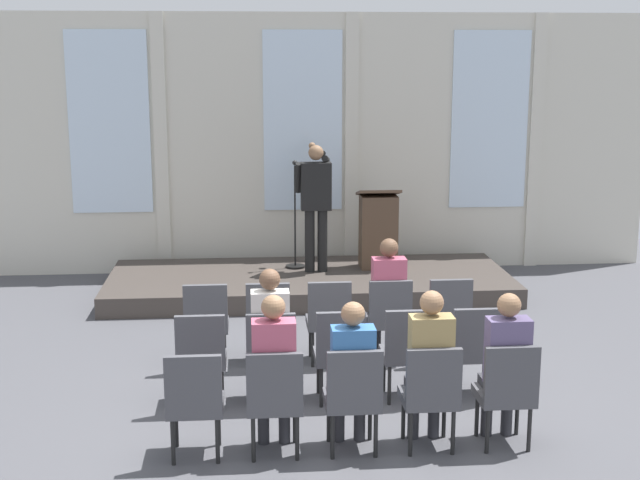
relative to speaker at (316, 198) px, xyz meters
The scene contains 27 objects.
ground_plane 4.82m from the speaker, 91.28° to the right, with size 15.24×15.24×0.00m, color #4C4C51.
rear_partition 1.39m from the speaker, 93.48° to the left, with size 10.74×0.14×3.90m.
stage_platform 1.20m from the speaker, 123.32° to the right, with size 5.59×2.16×0.27m, color #3F3833.
speaker is the anchor object (origin of this frame).
mic_stand 0.80m from the speaker, 139.07° to the left, with size 0.28×0.28×1.55m.
lectern 1.05m from the speaker, ahead, with size 0.60×0.48×1.16m.
chair_r0_c0 3.46m from the speaker, 114.71° to the right, with size 0.46×0.44×0.94m.
chair_r0_c1 3.25m from the speaker, 103.87° to the right, with size 0.46×0.44×0.94m.
chair_r0_c2 3.16m from the speaker, 91.93° to the right, with size 0.46×0.44×0.94m.
chair_r0_c3 3.21m from the speaker, 79.83° to the right, with size 0.46×0.44×0.94m.
audience_r0_c3 3.08m from the speaker, 79.57° to the right, with size 0.36×0.39×1.36m.
chair_r0_c4 3.38m from the speaker, 68.57° to the right, with size 0.46×0.44×0.94m.
chair_r1_c0 4.46m from the speaker, 108.71° to the right, with size 0.46×0.44×0.94m.
chair_r1_c1 4.30m from the speaker, 100.30° to the right, with size 0.46×0.44×0.94m.
audience_r1_c1 4.19m from the speaker, 100.50° to the right, with size 0.36×0.39×1.33m.
chair_r1_c2 4.23m from the speaker, 91.42° to the right, with size 0.46×0.44×0.94m.
chair_r1_c3 4.26m from the speaker, 82.47° to the right, with size 0.46×0.44×0.94m.
chair_r1_c4 4.40m from the speaker, 73.88° to the right, with size 0.46×0.44×0.94m.
chair_r2_c0 5.49m from the speaker, 105.01° to the right, with size 0.46×0.44×0.94m.
chair_r2_c1 5.36m from the speaker, 98.19° to the right, with size 0.46×0.44×0.94m.
audience_r2_c1 5.26m from the speaker, 98.31° to the right, with size 0.36×0.39×1.38m.
chair_r2_c2 5.31m from the speaker, 91.13° to the right, with size 0.46×0.44×0.94m.
audience_r2_c2 5.20m from the speaker, 91.14° to the right, with size 0.36×0.39×1.31m.
chair_r2_c3 5.34m from the speaker, 84.03° to the right, with size 0.46×0.44×0.94m.
audience_r2_c3 5.23m from the speaker, 83.94° to the right, with size 0.36×0.39×1.39m.
chair_r2_c4 5.44m from the speaker, 77.12° to the right, with size 0.46×0.44×0.94m.
audience_r2_c4 5.34m from the speaker, 76.92° to the right, with size 0.36×0.39×1.35m.
Camera 1 is at (-0.84, -7.39, 3.29)m, focal length 49.12 mm.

